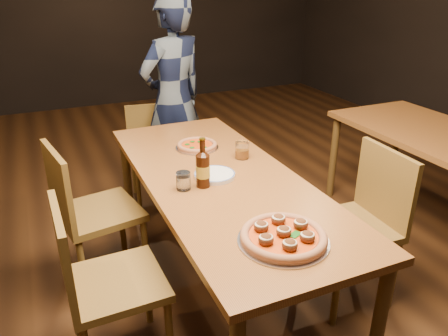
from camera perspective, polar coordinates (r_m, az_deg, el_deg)
name	(u,v)px	position (r m, az deg, el deg)	size (l,w,h in m)	color
ground	(221,286)	(2.80, -0.43, -15.14)	(9.00, 9.00, 0.00)	black
table_main	(220,188)	(2.43, -0.48, -2.62)	(0.80, 2.00, 0.75)	brown
chair_main_nw	(116,282)	(2.15, -13.95, -14.24)	(0.43, 0.43, 0.93)	brown
chair_main_sw	(100,211)	(2.71, -15.93, -5.43)	(0.44, 0.44, 0.95)	brown
chair_main_e	(350,226)	(2.57, 16.12, -7.32)	(0.44, 0.44, 0.95)	brown
chair_end	(154,154)	(3.65, -9.12, 1.83)	(0.38, 0.38, 0.82)	brown
pizza_meatball	(284,236)	(1.84, 7.78, -8.81)	(0.38, 0.38, 0.07)	#B7B7BF
pizza_margherita	(197,145)	(2.79, -3.55, 2.97)	(0.27, 0.27, 0.04)	#B7B7BF
plate_stack	(215,175)	(2.39, -1.23, -0.92)	(0.22, 0.22, 0.02)	white
beer_bottle	(203,170)	(2.25, -2.77, -0.24)	(0.07, 0.07, 0.26)	black
water_glass	(183,181)	(2.25, -5.33, -1.68)	(0.07, 0.07, 0.09)	white
amber_glass	(242,150)	(2.62, 2.39, 2.37)	(0.08, 0.08, 0.10)	#AF5E13
diner	(174,101)	(3.58, -6.61, 8.73)	(0.61, 0.40, 1.67)	black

